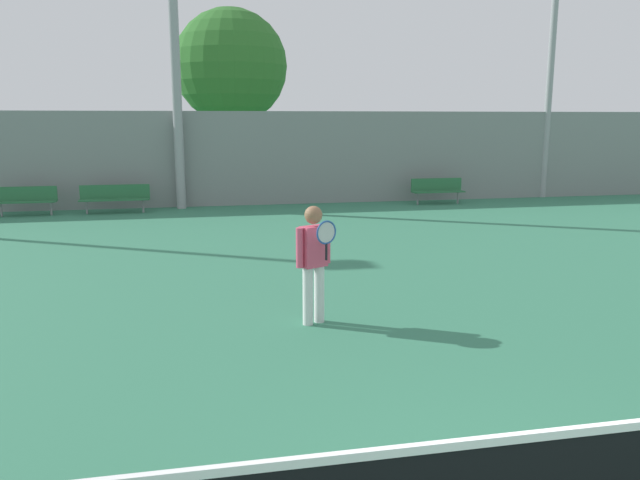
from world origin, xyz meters
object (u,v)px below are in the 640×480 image
object	(u,v)px
tennis_player	(314,257)
bench_adjacent_court	(437,188)
bench_courtside_far	(26,198)
tree_green_tall	(231,67)
bench_by_gate	(115,196)
light_pole_near_left	(174,35)

from	to	relation	value
tennis_player	bench_adjacent_court	world-z (taller)	tennis_player
tennis_player	bench_courtside_far	world-z (taller)	tennis_player
bench_courtside_far	tree_green_tall	distance (m)	10.32
bench_by_gate	bench_adjacent_court	bearing A→B (deg)	-0.00
tennis_player	bench_courtside_far	bearing A→B (deg)	94.04
bench_courtside_far	light_pole_near_left	world-z (taller)	light_pole_near_left
bench_adjacent_court	tree_green_tall	size ratio (longest dim) A/B	0.25
bench_by_gate	tree_green_tall	world-z (taller)	tree_green_tall
tennis_player	bench_adjacent_court	distance (m)	12.72
tennis_player	bench_adjacent_court	xyz separation A→B (m)	(6.26, 11.07, -0.42)
tennis_player	light_pole_near_left	distance (m)	12.54
bench_courtside_far	light_pole_near_left	bearing A→B (deg)	7.59
bench_by_gate	tree_green_tall	bearing A→B (deg)	60.45
tree_green_tall	light_pole_near_left	bearing A→B (deg)	-107.81
tennis_player	tree_green_tall	size ratio (longest dim) A/B	0.23
bench_courtside_far	bench_by_gate	bearing A→B (deg)	0.02
bench_courtside_far	bench_adjacent_court	xyz separation A→B (m)	(12.47, 0.00, 0.00)
bench_courtside_far	bench_adjacent_court	bearing A→B (deg)	0.00
bench_by_gate	tree_green_tall	xyz separation A→B (m)	(3.92, 6.92, 4.26)
tennis_player	bench_by_gate	size ratio (longest dim) A/B	0.81
bench_adjacent_court	bench_courtside_far	bearing A→B (deg)	-180.00
tennis_player	bench_adjacent_court	size ratio (longest dim) A/B	0.93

